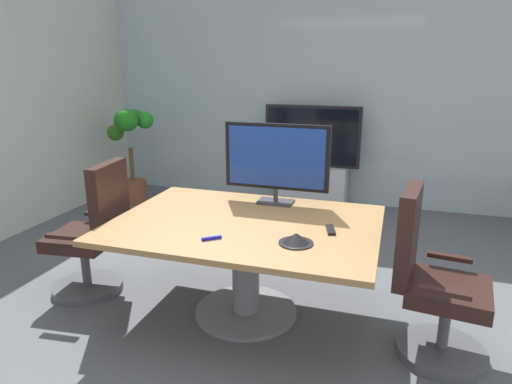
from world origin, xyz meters
TOP-DOWN VIEW (x-y plane):
  - ground_plane at (0.00, 0.00)m, footprint 7.17×7.17m
  - wall_back_glass_partition at (0.00, 3.09)m, footprint 6.04×0.10m
  - conference_table at (-0.05, 0.02)m, footprint 1.87×1.35m
  - office_chair_left at (-1.31, -0.03)m, footprint 0.62×0.60m
  - office_chair_right at (1.22, -0.08)m, footprint 0.62×0.60m
  - tv_monitor at (0.04, 0.52)m, footprint 0.84×0.18m
  - wall_display_unit at (-0.08, 2.73)m, footprint 1.20×0.36m
  - potted_plant at (-2.37, 2.20)m, footprint 0.61×0.61m
  - conference_phone at (0.39, -0.27)m, footprint 0.22×0.22m
  - remote_control at (0.56, 0.02)m, footprint 0.09×0.18m
  - whiteboard_marker at (-0.14, -0.36)m, footprint 0.11×0.10m

SIDE VIEW (x-z plane):
  - ground_plane at x=0.00m, z-range 0.00..0.00m
  - wall_display_unit at x=-0.08m, z-range -0.21..1.10m
  - office_chair_left at x=-1.31m, z-range -0.09..1.00m
  - office_chair_right at x=1.22m, z-range -0.09..1.00m
  - conference_table at x=-0.05m, z-range 0.19..0.93m
  - remote_control at x=0.56m, z-range 0.73..0.75m
  - whiteboard_marker at x=-0.14m, z-range 0.73..0.75m
  - conference_phone at x=0.39m, z-range 0.73..0.80m
  - potted_plant at x=-2.37m, z-range 0.14..1.41m
  - tv_monitor at x=0.04m, z-range 0.77..1.41m
  - wall_back_glass_partition at x=0.00m, z-range 0.00..2.96m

